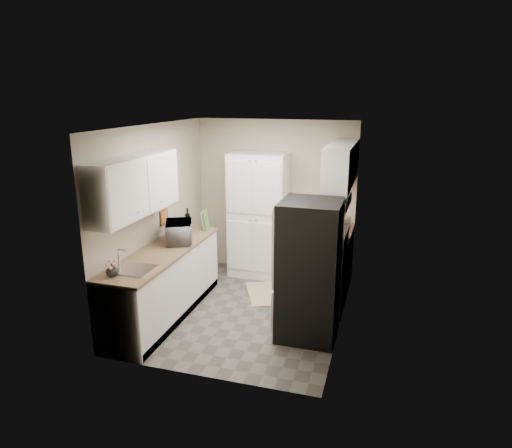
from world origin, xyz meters
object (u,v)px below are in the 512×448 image
(pantry_cabinet, at_px, (258,216))
(electric_range, at_px, (321,275))
(wine_bottle, at_px, (188,219))
(toaster_oven, at_px, (338,223))
(microwave, at_px, (179,232))
(refrigerator, at_px, (309,270))

(pantry_cabinet, distance_m, electric_range, 1.58)
(wine_bottle, bearing_deg, toaster_oven, 15.96)
(pantry_cabinet, xyz_separation_m, toaster_oven, (1.29, -0.14, 0.02))
(microwave, xyz_separation_m, wine_bottle, (-0.15, 0.60, 0.01))
(refrigerator, bearing_deg, toaster_oven, 84.60)
(refrigerator, bearing_deg, electric_range, 87.52)
(microwave, distance_m, wine_bottle, 0.62)
(pantry_cabinet, bearing_deg, toaster_oven, -6.17)
(wine_bottle, bearing_deg, refrigerator, -25.46)
(refrigerator, xyz_separation_m, microwave, (-1.87, 0.36, 0.21))
(microwave, bearing_deg, pantry_cabinet, -53.18)
(microwave, bearing_deg, toaster_oven, -83.76)
(electric_range, distance_m, microwave, 2.04)
(pantry_cabinet, distance_m, refrigerator, 2.07)
(electric_range, height_order, microwave, microwave)
(pantry_cabinet, bearing_deg, wine_bottle, -139.27)
(electric_range, distance_m, refrigerator, 0.88)
(wine_bottle, height_order, toaster_oven, wine_bottle)
(wine_bottle, xyz_separation_m, toaster_oven, (2.17, 0.62, -0.05))
(microwave, height_order, toaster_oven, microwave)
(pantry_cabinet, height_order, microwave, pantry_cabinet)
(refrigerator, xyz_separation_m, wine_bottle, (-2.02, 0.96, 0.22))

